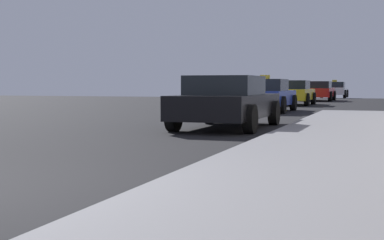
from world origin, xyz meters
name	(u,v)px	position (x,y,z in m)	size (l,w,h in m)	color
sidewalk	(371,223)	(4.00, 0.00, 0.07)	(4.00, 32.00, 0.15)	slate
car_black	(227,102)	(0.46, 8.79, 0.65)	(1.99, 4.25, 1.27)	black
car_blue	(266,95)	(-0.31, 17.12, 0.65)	(1.97, 4.03, 1.43)	#233899
car_yellow	(293,93)	(-0.40, 24.45, 0.64)	(1.98, 4.03, 1.27)	yellow
car_red	(318,91)	(-0.03, 32.32, 0.65)	(2.05, 4.27, 1.27)	red
car_white	(335,90)	(0.27, 41.43, 0.65)	(1.97, 4.17, 1.43)	white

